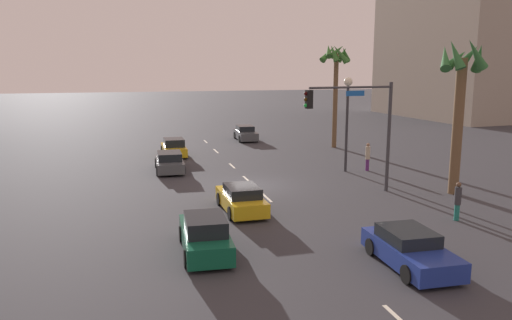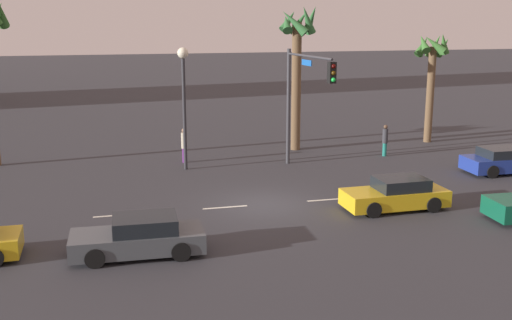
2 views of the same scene
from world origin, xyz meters
The scene contains 19 objects.
ground_plane centered at (0.00, 0.00, 0.00)m, with size 220.00×220.00×0.00m, color #333338.
lane_stripe_0 centered at (-18.00, 0.00, 0.01)m, with size 1.81×0.14×0.01m, color silver.
lane_stripe_1 centered at (-12.51, 0.00, 0.01)m, with size 2.08×0.14×0.01m, color silver.
lane_stripe_2 centered at (-6.06, 0.00, 0.01)m, with size 1.81×0.14×0.01m, color silver.
lane_stripe_3 centered at (-1.66, 0.00, 0.01)m, with size 1.87×0.14×0.01m, color silver.
lane_stripe_4 centered at (2.92, 0.00, 0.01)m, with size 1.96×0.14×0.01m, color silver.
car_0 centered at (-5.42, -4.42, 0.61)m, with size 4.40×1.96×1.32m.
car_1 centered at (13.24, 2.35, 0.61)m, with size 4.28×1.99×1.29m.
car_2 centered at (-18.03, 3.82, 0.63)m, with size 4.19×1.90×1.36m.
car_3 centered at (-11.12, -3.57, 0.64)m, with size 3.97×1.82×1.39m.
car_4 centered at (10.14, -4.46, 0.67)m, with size 4.44×1.94×1.48m.
car_5 centered at (5.09, -1.89, 0.61)m, with size 4.27×1.88×1.31m.
traffic_signal centered at (3.35, 5.17, 4.16)m, with size 0.77×5.30×6.10m.
streetlamp centered at (-2.34, 6.96, 4.36)m, with size 0.56×0.56×6.23m.
pedestrian_0 centered at (-2.20, 8.49, 1.01)m, with size 0.38×0.38×1.88m.
pedestrian_1 centered at (9.01, 7.33, 0.96)m, with size 0.34×0.34×1.79m.
palm_tree_0 centered at (4.69, 10.24, 5.81)m, with size 2.56×2.68×8.45m.
palm_tree_1 centered at (-11.97, 10.23, 6.89)m, with size 2.72×2.59×8.85m.
building_1 centered at (-32.45, 35.82, 13.77)m, with size 21.51×11.05×27.54m, color #9E9384.
Camera 1 is at (28.38, -7.20, 7.02)m, focal length 35.67 mm.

